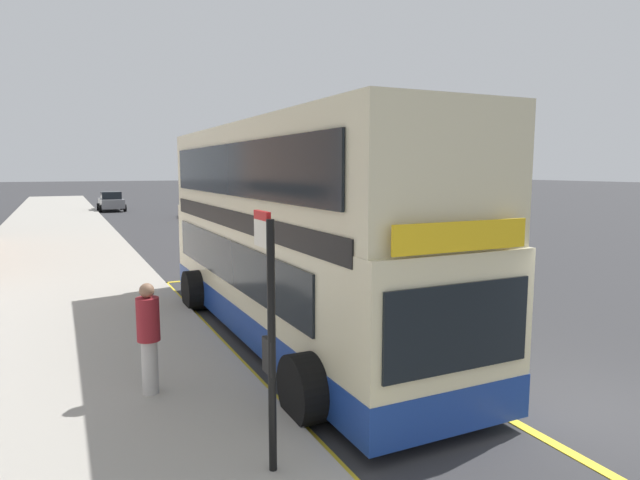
{
  "coord_description": "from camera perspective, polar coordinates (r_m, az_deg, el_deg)",
  "views": [
    {
      "loc": [
        -6.75,
        -4.89,
        3.52
      ],
      "look_at": [
        -1.89,
        5.23,
        2.04
      ],
      "focal_mm": 30.56,
      "sensor_mm": 36.0,
      "label": 1
    }
  ],
  "objects": [
    {
      "name": "pedestrian_waiting_near_sign",
      "position": [
        8.64,
        -17.51,
        -9.37
      ],
      "size": [
        0.34,
        0.34,
        1.7
      ],
      "color": "#B7B2AD",
      "rests_on": "pavement_near"
    },
    {
      "name": "bus_bay_markings",
      "position": [
        11.51,
        -3.02,
        -10.3
      ],
      "size": [
        2.9,
        13.92,
        0.01
      ],
      "color": "yellow",
      "rests_on": "ground"
    },
    {
      "name": "parked_car_grey_kerbside",
      "position": [
        48.83,
        -21.03,
        3.79
      ],
      "size": [
        2.09,
        4.2,
        1.62
      ],
      "rotation": [
        0.0,
        0.0,
        3.12
      ],
      "color": "slate",
      "rests_on": "ground"
    },
    {
      "name": "double_decker_bus",
      "position": [
        11.35,
        -3.19,
        0.11
      ],
      "size": [
        3.21,
        10.74,
        4.4
      ],
      "color": "beige",
      "rests_on": "ground"
    },
    {
      "name": "parked_car_maroon_across",
      "position": [
        33.98,
        -5.31,
        2.86
      ],
      "size": [
        2.09,
        4.2,
        1.62
      ],
      "rotation": [
        0.0,
        0.0,
        -0.0
      ],
      "color": "maroon",
      "rests_on": "ground"
    },
    {
      "name": "ground_plane",
      "position": [
        37.66,
        -15.21,
        1.86
      ],
      "size": [
        260.0,
        260.0,
        0.0
      ],
      "primitive_type": "plane",
      "color": "#333335"
    },
    {
      "name": "pavement_near",
      "position": [
        37.05,
        -25.92,
        1.39
      ],
      "size": [
        6.0,
        76.0,
        0.14
      ],
      "primitive_type": "cube",
      "color": "#A39E93",
      "rests_on": "ground"
    },
    {
      "name": "parked_car_maroon_far",
      "position": [
        40.48,
        -12.18,
        3.46
      ],
      "size": [
        2.09,
        4.2,
        1.62
      ],
      "rotation": [
        0.0,
        0.0,
        3.17
      ],
      "color": "maroon",
      "rests_on": "ground"
    },
    {
      "name": "bus_stop_sign",
      "position": [
        6.09,
        -5.35,
        -8.65
      ],
      "size": [
        0.09,
        0.51,
        2.91
      ],
      "color": "black",
      "rests_on": "pavement_near"
    }
  ]
}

